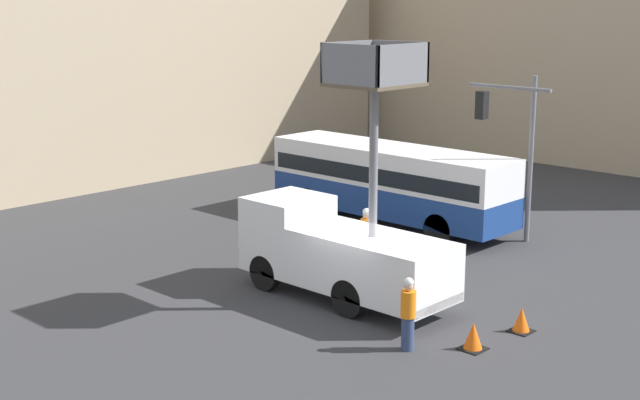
% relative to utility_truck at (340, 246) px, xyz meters
% --- Properties ---
extents(ground_plane, '(120.00, 120.00, 0.00)m').
position_rel_utility_truck_xyz_m(ground_plane, '(-0.43, -0.97, -1.58)').
color(ground_plane, '#333335').
extents(building_backdrop_side, '(10.00, 28.00, 12.20)m').
position_rel_utility_truck_xyz_m(building_backdrop_side, '(27.89, 5.80, 4.52)').
color(building_backdrop_side, tan).
rests_on(building_backdrop_side, ground_plane).
extents(utility_truck, '(2.23, 6.66, 7.37)m').
position_rel_utility_truck_xyz_m(utility_truck, '(0.00, 0.00, 0.00)').
color(utility_truck, white).
rests_on(utility_truck, ground_plane).
extents(city_bus, '(2.58, 10.07, 2.99)m').
position_rel_utility_truck_xyz_m(city_bus, '(7.70, 4.40, 0.20)').
color(city_bus, navy).
rests_on(city_bus, ground_plane).
extents(traffic_light_pole, '(3.36, 3.11, 5.89)m').
position_rel_utility_truck_xyz_m(traffic_light_pole, '(7.99, -0.68, 2.41)').
color(traffic_light_pole, slate).
rests_on(traffic_light_pole, ground_plane).
extents(road_worker_near_truck, '(0.38, 0.38, 1.88)m').
position_rel_utility_truck_xyz_m(road_worker_near_truck, '(-1.71, -3.80, -0.63)').
color(road_worker_near_truck, navy).
rests_on(road_worker_near_truck, ground_plane).
extents(road_worker_directing, '(0.38, 0.38, 1.94)m').
position_rel_utility_truck_xyz_m(road_worker_directing, '(2.89, 1.50, -0.59)').
color(road_worker_directing, navy).
rests_on(road_worker_directing, ground_plane).
extents(traffic_cone_near_truck, '(0.62, 0.62, 0.70)m').
position_rel_utility_truck_xyz_m(traffic_cone_near_truck, '(-0.56, -4.96, -1.24)').
color(traffic_cone_near_truck, black).
rests_on(traffic_cone_near_truck, ground_plane).
extents(traffic_cone_mid_road, '(0.58, 0.58, 0.66)m').
position_rel_utility_truck_xyz_m(traffic_cone_mid_road, '(1.31, -5.20, -1.27)').
color(traffic_cone_mid_road, black).
rests_on(traffic_cone_mid_road, ground_plane).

